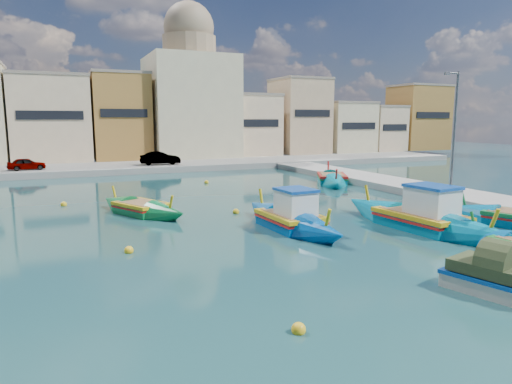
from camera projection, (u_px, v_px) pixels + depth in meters
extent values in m
plane|color=#122F38|center=(221.00, 260.00, 16.78)|extent=(160.00, 160.00, 0.00)
cube|color=gray|center=(116.00, 168.00, 45.71)|extent=(80.00, 8.00, 0.60)
cube|color=beige|center=(51.00, 120.00, 49.70)|extent=(7.88, 7.44, 8.99)
cube|color=gray|center=(48.00, 76.00, 48.96)|extent=(8.04, 7.59, 0.30)
cube|color=black|center=(51.00, 115.00, 46.21)|extent=(6.30, 0.10, 0.90)
cube|color=#A97735|center=(121.00, 118.00, 51.93)|extent=(6.17, 6.13, 9.43)
cube|color=gray|center=(119.00, 74.00, 51.17)|extent=(6.29, 6.26, 0.30)
cube|color=black|center=(124.00, 113.00, 49.03)|extent=(4.93, 0.10, 0.90)
cube|color=tan|center=(184.00, 132.00, 55.86)|extent=(7.31, 7.69, 6.05)
cube|color=gray|center=(183.00, 105.00, 55.36)|extent=(7.46, 7.85, 0.30)
cube|color=black|center=(192.00, 130.00, 52.28)|extent=(5.85, 0.10, 0.90)
cube|color=beige|center=(245.00, 126.00, 58.71)|extent=(7.54, 7.30, 7.41)
cube|color=gray|center=(245.00, 95.00, 58.10)|extent=(7.69, 7.45, 0.30)
cube|color=black|center=(256.00, 123.00, 55.30)|extent=(6.03, 0.10, 0.90)
cube|color=tan|center=(299.00, 117.00, 61.50)|extent=(6.36, 6.97, 9.63)
cube|color=gray|center=(300.00, 79.00, 60.72)|extent=(6.48, 7.11, 0.30)
cube|color=black|center=(313.00, 113.00, 58.22)|extent=(5.09, 0.10, 0.90)
cube|color=beige|center=(344.00, 128.00, 64.45)|extent=(6.63, 6.70, 6.65)
cube|color=gray|center=(345.00, 103.00, 63.90)|extent=(6.76, 6.83, 0.30)
cube|color=black|center=(359.00, 126.00, 61.32)|extent=(5.30, 0.10, 0.90)
cube|color=beige|center=(378.00, 129.00, 67.26)|extent=(5.08, 7.51, 6.20)
cube|color=gray|center=(379.00, 107.00, 66.74)|extent=(5.18, 7.66, 0.30)
cube|color=black|center=(395.00, 127.00, 63.76)|extent=(4.06, 0.10, 0.90)
cube|color=#A97735|center=(418.00, 118.00, 69.04)|extent=(7.79, 6.00, 9.33)
cube|color=gray|center=(420.00, 86.00, 68.28)|extent=(7.95, 6.12, 0.30)
cube|color=black|center=(433.00, 115.00, 66.20)|extent=(6.23, 0.10, 0.90)
cube|color=beige|center=(191.00, 107.00, 55.90)|extent=(10.00, 10.00, 12.00)
cylinder|color=#9E8466|center=(189.00, 46.00, 54.77)|extent=(6.40, 6.40, 2.40)
sphere|color=#9E8466|center=(189.00, 27.00, 54.43)|extent=(6.00, 6.00, 6.00)
cylinder|color=#9E8466|center=(188.00, 2.00, 53.97)|extent=(0.30, 0.30, 1.60)
cylinder|color=#595B60|center=(454.00, 137.00, 28.47)|extent=(0.16, 0.16, 8.00)
cylinder|color=#595B60|center=(453.00, 73.00, 27.70)|extent=(1.00, 0.10, 0.10)
cube|color=#595B60|center=(447.00, 74.00, 27.51)|extent=(0.35, 0.15, 0.18)
imported|color=#4C1919|center=(27.00, 164.00, 41.10)|extent=(3.35, 1.75, 1.09)
imported|color=#4C1919|center=(160.00, 158.00, 45.83)|extent=(4.12, 1.86, 1.31)
cube|color=#007A9D|center=(420.00, 224.00, 21.57)|extent=(2.59, 4.19, 1.12)
cone|color=#007A9D|center=(371.00, 211.00, 24.43)|extent=(2.56, 3.86, 2.87)
cone|color=#007A9D|center=(484.00, 239.00, 18.69)|extent=(2.56, 3.86, 2.87)
cube|color=gold|center=(421.00, 214.00, 21.49)|extent=(2.70, 4.41, 0.20)
cube|color=red|center=(420.00, 218.00, 21.53)|extent=(2.71, 4.27, 0.11)
cube|color=olive|center=(421.00, 212.00, 21.48)|extent=(2.22, 3.80, 0.07)
cylinder|color=gold|center=(368.00, 196.00, 24.60)|extent=(0.20, 0.54, 1.22)
cylinder|color=gold|center=(493.00, 223.00, 18.29)|extent=(0.20, 0.54, 1.22)
cube|color=white|center=(432.00, 201.00, 20.88)|extent=(1.74, 2.17, 1.23)
cube|color=#0F47A5|center=(433.00, 187.00, 20.77)|extent=(1.85, 2.32, 0.13)
cube|color=#0050A4|center=(290.00, 224.00, 21.69)|extent=(2.23, 3.38, 1.02)
cone|color=#0050A4|center=(264.00, 212.00, 24.07)|extent=(2.22, 3.15, 2.56)
cone|color=#0050A4|center=(323.00, 235.00, 19.30)|extent=(2.22, 3.15, 2.56)
cube|color=gold|center=(290.00, 215.00, 21.62)|extent=(2.32, 3.56, 0.18)
cube|color=red|center=(290.00, 219.00, 21.65)|extent=(2.34, 3.44, 0.10)
cube|color=olive|center=(290.00, 213.00, 21.61)|extent=(1.91, 3.06, 0.06)
cylinder|color=gold|center=(261.00, 199.00, 24.20)|extent=(0.17, 0.49, 1.12)
cylinder|color=gold|center=(327.00, 221.00, 18.96)|extent=(0.17, 0.49, 1.12)
cube|color=white|center=(296.00, 203.00, 21.10)|extent=(1.53, 1.74, 1.13)
cube|color=#0F47A5|center=(296.00, 190.00, 21.00)|extent=(1.61, 1.87, 0.12)
cube|color=#008A9E|center=(332.00, 180.00, 37.02)|extent=(3.40, 4.00, 1.04)
cone|color=#008A9E|center=(328.00, 176.00, 39.80)|extent=(3.29, 3.77, 2.61)
cone|color=#008A9E|center=(336.00, 185.00, 34.22)|extent=(3.29, 3.77, 2.61)
cube|color=red|center=(332.00, 175.00, 36.95)|extent=(3.56, 4.20, 0.19)
cube|color=#197F33|center=(332.00, 177.00, 36.98)|extent=(3.53, 4.10, 0.10)
cube|color=olive|center=(332.00, 174.00, 36.94)|extent=(2.99, 3.58, 0.06)
cylinder|color=red|center=(328.00, 168.00, 39.97)|extent=(0.35, 0.50, 1.13)
cylinder|color=red|center=(336.00, 176.00, 33.83)|extent=(0.35, 0.50, 1.13)
cube|color=#0A6F35|center=(141.00, 211.00, 24.91)|extent=(2.86, 3.28, 0.91)
cone|color=#0A6F35|center=(117.00, 205.00, 26.35)|extent=(2.79, 3.13, 2.25)
cone|color=#0A6F35|center=(168.00, 215.00, 23.45)|extent=(2.79, 3.13, 2.25)
cube|color=yellow|center=(141.00, 204.00, 24.85)|extent=(2.99, 3.45, 0.16)
cube|color=red|center=(141.00, 207.00, 24.87)|extent=(2.97, 3.37, 0.09)
cube|color=olive|center=(141.00, 202.00, 24.84)|extent=(2.51, 2.93, 0.05)
cylinder|color=yellow|center=(115.00, 194.00, 26.40)|extent=(0.31, 0.44, 0.99)
cylinder|color=yellow|center=(171.00, 205.00, 23.22)|extent=(0.31, 0.44, 0.99)
cone|color=#005B9F|center=(478.00, 238.00, 18.97)|extent=(2.12, 3.02, 2.29)
cylinder|color=#187B2C|center=(474.00, 223.00, 19.10)|extent=(0.17, 0.44, 0.98)
cone|color=#006899|center=(468.00, 214.00, 23.67)|extent=(2.88, 3.38, 2.46)
cylinder|color=#177737|center=(464.00, 201.00, 23.74)|extent=(0.30, 0.49, 1.08)
cube|color=beige|center=(496.00, 289.00, 13.52)|extent=(2.19, 3.10, 0.70)
cube|color=#0F47A5|center=(497.00, 278.00, 13.47)|extent=(2.27, 3.19, 0.12)
cube|color=#2D381E|center=(498.00, 269.00, 13.42)|extent=(2.06, 2.78, 0.35)
cylinder|color=#2D381E|center=(498.00, 264.00, 13.40)|extent=(1.24, 2.55, 0.60)
sphere|color=yellow|center=(129.00, 251.00, 17.67)|extent=(0.36, 0.36, 0.36)
sphere|color=yellow|center=(236.00, 212.00, 25.07)|extent=(0.36, 0.36, 0.36)
sphere|color=yellow|center=(207.00, 182.00, 36.87)|extent=(0.36, 0.36, 0.36)
sphere|color=yellow|center=(64.00, 204.00, 27.26)|extent=(0.36, 0.36, 0.36)
sphere|color=yellow|center=(471.00, 212.00, 25.12)|extent=(0.36, 0.36, 0.36)
sphere|color=yellow|center=(299.00, 329.00, 11.03)|extent=(0.36, 0.36, 0.36)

